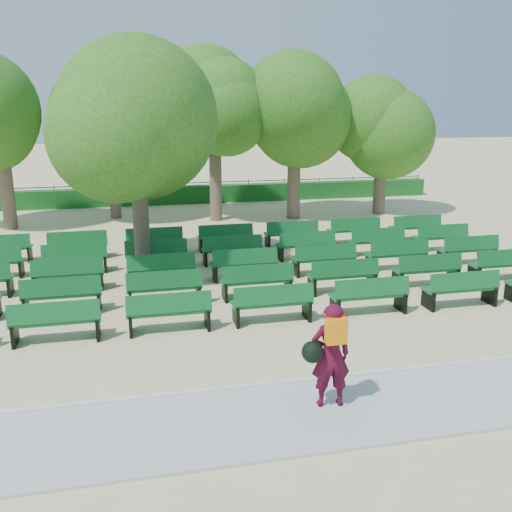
% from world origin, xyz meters
% --- Properties ---
extents(ground, '(120.00, 120.00, 0.00)m').
position_xyz_m(ground, '(0.00, 0.00, 0.00)').
color(ground, beige).
extents(paving, '(30.00, 2.20, 0.06)m').
position_xyz_m(paving, '(0.00, -7.40, 0.03)').
color(paving, '#B5B6B1').
rests_on(paving, ground).
extents(curb, '(30.00, 0.12, 0.10)m').
position_xyz_m(curb, '(0.00, -6.25, 0.05)').
color(curb, silver).
rests_on(curb, ground).
extents(hedge, '(26.00, 0.70, 0.90)m').
position_xyz_m(hedge, '(0.00, 14.00, 0.45)').
color(hedge, '#175B1E').
rests_on(hedge, ground).
extents(fence, '(26.00, 0.10, 1.02)m').
position_xyz_m(fence, '(0.00, 14.40, 0.00)').
color(fence, black).
rests_on(fence, ground).
extents(tree_line, '(21.80, 6.80, 7.04)m').
position_xyz_m(tree_line, '(0.00, 10.00, 0.00)').
color(tree_line, '#346F1D').
rests_on(tree_line, ground).
extents(bench_array, '(1.99, 0.76, 1.23)m').
position_xyz_m(bench_array, '(-0.10, 0.47, 0.10)').
color(bench_array, '#0F5B25').
rests_on(bench_array, ground).
extents(tree_among, '(4.90, 4.90, 6.90)m').
position_xyz_m(tree_among, '(-3.04, 1.43, 4.67)').
color(tree_among, brown).
rests_on(tree_among, ground).
extents(person, '(0.89, 0.55, 1.87)m').
position_xyz_m(person, '(-0.17, -7.20, 1.03)').
color(person, '#44091D').
rests_on(person, ground).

